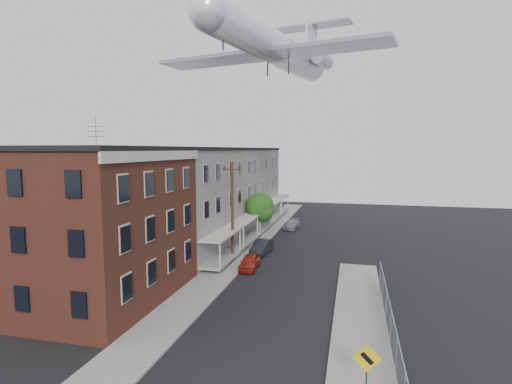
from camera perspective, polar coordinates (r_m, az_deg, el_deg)
ground at (r=19.49m, az=-3.23°, el=-25.10°), size 120.00×120.00×0.00m
sidewalk_left at (r=42.46m, az=-0.82°, el=-7.55°), size 3.00×62.00×0.12m
sidewalk_right at (r=24.11m, az=14.66°, el=-18.69°), size 3.00×26.00×0.12m
curb_left at (r=42.13m, az=1.11°, el=-7.64°), size 0.15×62.00×0.14m
curb_right at (r=24.12m, az=11.02°, el=-18.56°), size 0.15×26.00×0.14m
corner_building at (r=28.92m, az=-22.35°, el=-4.17°), size 10.31×12.30×12.15m
row_house_a at (r=36.90m, az=-13.59°, el=-1.79°), size 11.98×7.00×10.30m
row_house_b at (r=43.18m, az=-9.32°, el=-0.56°), size 11.98×7.00×10.30m
row_house_c at (r=49.65m, az=-6.15°, el=0.35°), size 11.98×7.00×10.30m
row_house_d at (r=56.25m, az=-3.72°, el=1.05°), size 11.98×7.00×10.30m
row_house_e at (r=62.93m, az=-1.80°, el=1.60°), size 11.98×7.00×10.30m
chainlink_fence at (r=22.91m, az=18.70°, el=-17.63°), size 0.06×18.06×1.90m
warning_sign at (r=17.02m, az=15.54°, el=-22.98°), size 1.10×0.11×2.80m
utility_pole at (r=35.93m, az=-3.40°, el=-2.57°), size 1.80×0.26×9.00m
street_tree at (r=45.50m, az=0.70°, el=-2.27°), size 3.22×3.20×5.20m
car_near at (r=34.24m, az=-0.94°, el=-9.97°), size 1.61×3.63×1.21m
car_mid at (r=39.18m, az=0.83°, el=-7.82°), size 1.66×4.08×1.32m
car_far at (r=51.22m, az=5.11°, el=-4.63°), size 1.98×4.00×1.12m
airplane at (r=39.08m, az=2.96°, el=19.81°), size 21.74×24.85×7.15m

